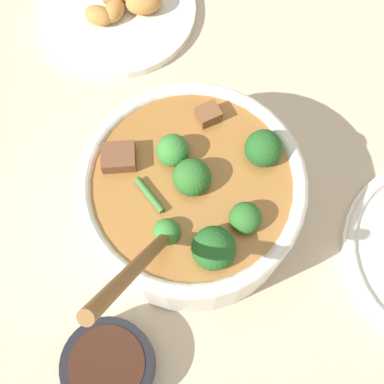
# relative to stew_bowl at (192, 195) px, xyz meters

# --- Properties ---
(ground_plane) EXTENTS (4.00, 4.00, 0.00)m
(ground_plane) POSITION_rel_stew_bowl_xyz_m (0.00, 0.00, -0.06)
(ground_plane) COLOR #C6B293
(stew_bowl) EXTENTS (0.26, 0.23, 0.24)m
(stew_bowl) POSITION_rel_stew_bowl_xyz_m (0.00, 0.00, 0.00)
(stew_bowl) COLOR white
(stew_bowl) RESTS_ON ground_plane
(condiment_bowl) EXTENTS (0.09, 0.09, 0.04)m
(condiment_bowl) POSITION_rel_stew_bowl_xyz_m (-0.16, -0.10, -0.04)
(condiment_bowl) COLOR black
(condiment_bowl) RESTS_ON ground_plane
(food_plate) EXTENTS (0.22, 0.22, 0.05)m
(food_plate) POSITION_rel_stew_bowl_xyz_m (0.08, 0.30, -0.04)
(food_plate) COLOR silver
(food_plate) RESTS_ON ground_plane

